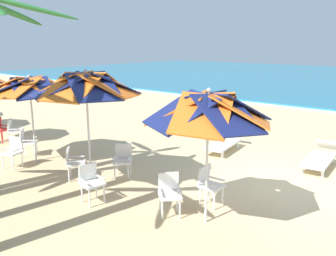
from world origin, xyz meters
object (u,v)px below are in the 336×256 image
at_px(plastic_chair_5, 13,150).
at_px(plastic_chair_7, 14,129).
at_px(plastic_chair_3, 73,161).
at_px(plastic_chair_4, 91,181).
at_px(plastic_chair_9, 0,128).
at_px(sun_lounger_1, 320,157).
at_px(plastic_chair_1, 169,191).
at_px(beach_umbrella_0, 208,110).
at_px(plastic_chair_0, 209,183).
at_px(sun_lounger_2, 225,142).
at_px(beach_umbrella_2, 30,86).
at_px(plastic_chair_2, 123,158).
at_px(beach_umbrella_1, 86,85).
at_px(plastic_chair_6, 27,141).

bearing_deg(plastic_chair_5, plastic_chair_7, 151.67).
bearing_deg(plastic_chair_3, plastic_chair_4, -21.90).
distance_m(plastic_chair_5, plastic_chair_9, 3.12).
bearing_deg(plastic_chair_4, sun_lounger_1, 60.70).
height_order(plastic_chair_7, sun_lounger_1, plastic_chair_7).
relative_size(plastic_chair_1, plastic_chair_5, 1.00).
bearing_deg(plastic_chair_7, beach_umbrella_0, -3.61).
distance_m(plastic_chair_0, plastic_chair_7, 7.92).
bearing_deg(sun_lounger_2, plastic_chair_9, -147.91).
bearing_deg(beach_umbrella_2, plastic_chair_5, -88.71).
height_order(plastic_chair_5, plastic_chair_9, same).
bearing_deg(plastic_chair_4, plastic_chair_3, 158.10).
bearing_deg(plastic_chair_1, plastic_chair_0, 67.07).
bearing_deg(plastic_chair_9, plastic_chair_2, 3.99).
height_order(plastic_chair_3, sun_lounger_2, plastic_chair_3).
relative_size(plastic_chair_3, plastic_chair_9, 1.00).
xyz_separation_m(plastic_chair_3, beach_umbrella_2, (-2.11, 0.19, 1.73)).
height_order(beach_umbrella_0, plastic_chair_4, beach_umbrella_0).
xyz_separation_m(beach_umbrella_1, plastic_chair_6, (-3.50, 0.33, -2.00)).
bearing_deg(beach_umbrella_2, plastic_chair_2, 15.10).
xyz_separation_m(plastic_chair_3, plastic_chair_5, (-2.10, -0.49, 0.00)).
distance_m(plastic_chair_3, plastic_chair_7, 4.52).
bearing_deg(plastic_chair_5, plastic_chair_3, 13.04).
bearing_deg(plastic_chair_0, plastic_chair_6, -173.77).
height_order(plastic_chair_4, sun_lounger_1, plastic_chair_4).
relative_size(beach_umbrella_1, plastic_chair_6, 3.32).
bearing_deg(sun_lounger_1, plastic_chair_4, -119.30).
relative_size(plastic_chair_0, plastic_chair_7, 1.00).
distance_m(beach_umbrella_1, plastic_chair_2, 2.24).
bearing_deg(plastic_chair_4, beach_umbrella_1, 141.89).
bearing_deg(plastic_chair_2, plastic_chair_0, -0.00).
bearing_deg(plastic_chair_1, plastic_chair_7, 174.68).
height_order(plastic_chair_1, beach_umbrella_2, beach_umbrella_2).
bearing_deg(plastic_chair_6, plastic_chair_9, 173.16).
relative_size(plastic_chair_2, plastic_chair_6, 1.00).
bearing_deg(beach_umbrella_2, plastic_chair_4, -12.06).
distance_m(sun_lounger_1, sun_lounger_2, 2.93).
height_order(beach_umbrella_2, plastic_chair_9, beach_umbrella_2).
relative_size(plastic_chair_2, plastic_chair_3, 1.00).
bearing_deg(beach_umbrella_0, plastic_chair_2, 166.85).
xyz_separation_m(plastic_chair_5, plastic_chair_6, (-0.66, 0.78, 0.00)).
xyz_separation_m(plastic_chair_2, sun_lounger_2, (0.85, 3.79, -0.22)).
distance_m(plastic_chair_7, plastic_chair_9, 0.63).
distance_m(beach_umbrella_1, plastic_chair_7, 5.62).
distance_m(plastic_chair_1, plastic_chair_4, 1.81).
height_order(plastic_chair_2, plastic_chair_6, same).
distance_m(plastic_chair_5, sun_lounger_1, 8.67).
bearing_deg(plastic_chair_4, plastic_chair_6, 168.38).
relative_size(plastic_chair_6, sun_lounger_2, 0.39).
xyz_separation_m(plastic_chair_0, sun_lounger_1, (1.09, 4.09, -0.22)).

